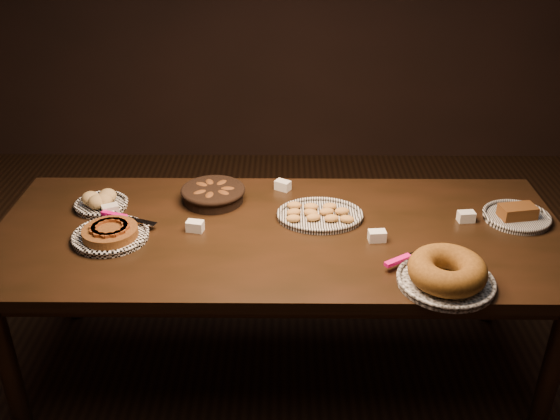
{
  "coord_description": "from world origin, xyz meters",
  "views": [
    {
      "loc": [
        0.02,
        -2.25,
        2.08
      ],
      "look_at": [
        0.0,
        0.05,
        0.82
      ],
      "focal_mm": 40.0,
      "sensor_mm": 36.0,
      "label": 1
    }
  ],
  "objects_px": {
    "buffet_table": "(280,245)",
    "bundt_cake_plate": "(447,273)",
    "madeleine_platter": "(319,214)",
    "apple_tart_plate": "(111,234)"
  },
  "relations": [
    {
      "from": "apple_tart_plate",
      "to": "buffet_table",
      "type": "bearing_deg",
      "value": 6.01
    },
    {
      "from": "buffet_table",
      "to": "apple_tart_plate",
      "type": "xyz_separation_m",
      "value": [
        -0.69,
        -0.07,
        0.1
      ]
    },
    {
      "from": "madeleine_platter",
      "to": "bundt_cake_plate",
      "type": "xyz_separation_m",
      "value": [
        0.44,
        -0.49,
        0.03
      ]
    },
    {
      "from": "buffet_table",
      "to": "madeleine_platter",
      "type": "relative_size",
      "value": 6.5
    },
    {
      "from": "madeleine_platter",
      "to": "bundt_cake_plate",
      "type": "relative_size",
      "value": 0.89
    },
    {
      "from": "bundt_cake_plate",
      "to": "apple_tart_plate",
      "type": "bearing_deg",
      "value": 172.01
    },
    {
      "from": "buffet_table",
      "to": "bundt_cake_plate",
      "type": "distance_m",
      "value": 0.73
    },
    {
      "from": "apple_tart_plate",
      "to": "madeleine_platter",
      "type": "height_order",
      "value": "apple_tart_plate"
    },
    {
      "from": "madeleine_platter",
      "to": "bundt_cake_plate",
      "type": "height_order",
      "value": "bundt_cake_plate"
    },
    {
      "from": "madeleine_platter",
      "to": "buffet_table",
      "type": "bearing_deg",
      "value": -142.27
    }
  ]
}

